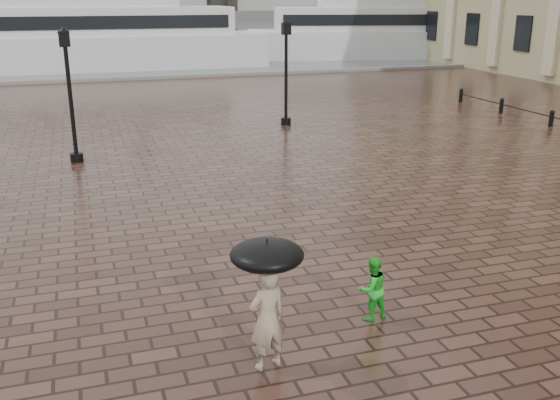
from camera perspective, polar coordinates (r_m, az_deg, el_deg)
name	(u,v)px	position (r m, az deg, el deg)	size (l,w,h in m)	color
ground	(354,246)	(14.54, 6.78, -4.17)	(300.00, 300.00, 0.00)	#331E17
harbour_water	(111,32)	(104.48, -15.23, 14.58)	(240.00, 240.00, 0.00)	#445053
quay_edge	(163,79)	(44.89, -10.62, 10.86)	(80.00, 0.60, 0.30)	slate
far_shore	(94,14)	(172.33, -16.65, 15.99)	(300.00, 60.00, 2.00)	#4C4C47
street_lamps	(95,75)	(27.71, -16.57, 10.88)	(15.44, 12.44, 4.40)	black
adult_pedestrian	(267,319)	(9.63, -1.16, -10.81)	(0.61, 0.40, 1.67)	tan
child_pedestrian	(372,288)	(11.22, 8.41, -7.99)	(0.57, 0.45, 1.18)	green
ferry_near	(94,35)	(52.09, -16.62, 14.30)	(26.49, 6.39, 8.69)	silver
ferry_far	(386,30)	(60.13, 9.69, 15.10)	(26.14, 12.23, 8.34)	silver
umbrella	(267,255)	(9.16, -1.20, -5.04)	(1.10, 1.10, 1.14)	black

